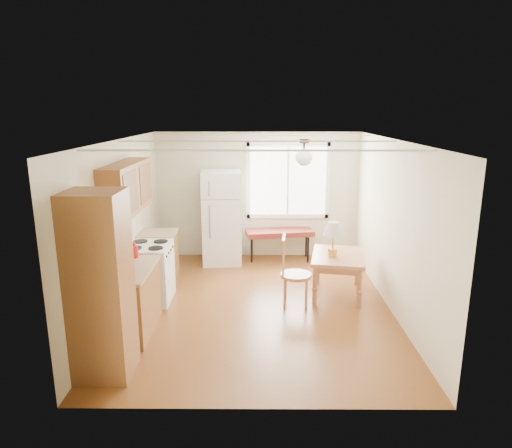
{
  "coord_description": "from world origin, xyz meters",
  "views": [
    {
      "loc": [
        0.02,
        -6.48,
        2.91
      ],
      "look_at": [
        -0.02,
        0.55,
        1.15
      ],
      "focal_mm": 32.0,
      "sensor_mm": 36.0,
      "label": 1
    }
  ],
  "objects_px": {
    "dining_table": "(338,261)",
    "chair": "(289,267)",
    "refrigerator": "(221,217)",
    "bench": "(280,233)"
  },
  "relations": [
    {
      "from": "dining_table",
      "to": "chair",
      "type": "height_order",
      "value": "chair"
    },
    {
      "from": "dining_table",
      "to": "chair",
      "type": "xyz_separation_m",
      "value": [
        -0.8,
        -0.42,
        0.05
      ]
    },
    {
      "from": "refrigerator",
      "to": "dining_table",
      "type": "height_order",
      "value": "refrigerator"
    },
    {
      "from": "bench",
      "to": "chair",
      "type": "height_order",
      "value": "chair"
    },
    {
      "from": "bench",
      "to": "dining_table",
      "type": "distance_m",
      "value": 1.97
    },
    {
      "from": "bench",
      "to": "chair",
      "type": "bearing_deg",
      "value": -97.82
    },
    {
      "from": "refrigerator",
      "to": "bench",
      "type": "distance_m",
      "value": 1.2
    },
    {
      "from": "refrigerator",
      "to": "bench",
      "type": "height_order",
      "value": "refrigerator"
    },
    {
      "from": "chair",
      "to": "dining_table",
      "type": "bearing_deg",
      "value": 33.09
    },
    {
      "from": "refrigerator",
      "to": "bench",
      "type": "xyz_separation_m",
      "value": [
        1.13,
        0.15,
        -0.35
      ]
    }
  ]
}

